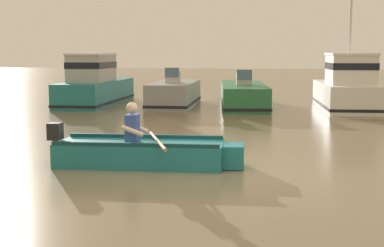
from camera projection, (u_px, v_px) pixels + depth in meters
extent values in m
plane|color=#7A6B4C|center=(206.00, 174.00, 9.73)|extent=(120.00, 120.00, 0.00)
cube|color=#1E727A|center=(141.00, 154.00, 10.48)|extent=(3.14, 1.23, 0.44)
cube|color=#1E727A|center=(233.00, 156.00, 10.28)|extent=(0.42, 0.62, 0.42)
cube|color=#103F43|center=(146.00, 136.00, 10.95)|extent=(3.04, 0.20, 0.08)
cube|color=#103F43|center=(134.00, 145.00, 9.95)|extent=(3.04, 0.20, 0.08)
cube|color=teal|center=(135.00, 144.00, 10.47)|extent=(0.32, 1.02, 0.06)
cylinder|color=black|center=(56.00, 149.00, 10.67)|extent=(0.10, 0.10, 0.54)
cube|color=black|center=(55.00, 131.00, 10.62)|extent=(0.25, 0.29, 0.32)
cube|color=#334C99|center=(132.00, 128.00, 10.44)|extent=(0.23, 0.35, 0.52)
sphere|color=beige|center=(132.00, 108.00, 10.39)|extent=(0.22, 0.22, 0.22)
cylinder|color=beige|center=(138.00, 128.00, 10.65)|extent=(0.43, 0.11, 0.23)
cylinder|color=beige|center=(132.00, 131.00, 10.22)|extent=(0.43, 0.11, 0.23)
cylinder|color=tan|center=(157.00, 141.00, 10.25)|extent=(0.75, 1.90, 0.06)
cube|color=#1E727A|center=(96.00, 93.00, 22.56)|extent=(1.83, 5.66, 0.95)
cube|color=black|center=(96.00, 100.00, 22.60)|extent=(1.87, 5.70, 0.10)
cube|color=#B2ADA3|center=(92.00, 68.00, 21.94)|extent=(1.38, 2.39, 1.04)
cube|color=black|center=(92.00, 65.00, 21.92)|extent=(1.42, 2.42, 0.24)
cube|color=white|center=(91.00, 54.00, 21.86)|extent=(1.45, 2.51, 0.08)
cube|color=gray|center=(174.00, 94.00, 21.89)|extent=(1.71, 4.49, 0.93)
cube|color=black|center=(174.00, 102.00, 21.93)|extent=(1.75, 4.53, 0.10)
cube|color=beige|center=(173.00, 77.00, 21.47)|extent=(0.56, 0.52, 0.44)
cube|color=slate|center=(172.00, 72.00, 21.19)|extent=(0.55, 0.06, 0.36)
cube|color=#287042|center=(243.00, 95.00, 21.74)|extent=(2.32, 5.94, 0.86)
cube|color=black|center=(243.00, 102.00, 21.77)|extent=(2.36, 5.99, 0.10)
cube|color=#B2ADA3|center=(244.00, 79.00, 21.22)|extent=(0.63, 0.56, 0.44)
cube|color=slate|center=(244.00, 74.00, 20.94)|extent=(0.57, 0.11, 0.36)
cube|color=white|center=(347.00, 96.00, 20.91)|extent=(2.27, 5.20, 0.95)
cube|color=black|center=(347.00, 104.00, 20.94)|extent=(2.31, 5.24, 0.10)
cube|color=silver|center=(351.00, 69.00, 20.33)|extent=(1.66, 2.23, 1.04)
cube|color=black|center=(351.00, 66.00, 20.31)|extent=(1.69, 2.26, 0.24)
cube|color=white|center=(351.00, 54.00, 20.25)|extent=(1.74, 2.34, 0.08)
cylinder|color=silver|center=(350.00, 38.00, 20.50)|extent=(0.10, 0.10, 3.35)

